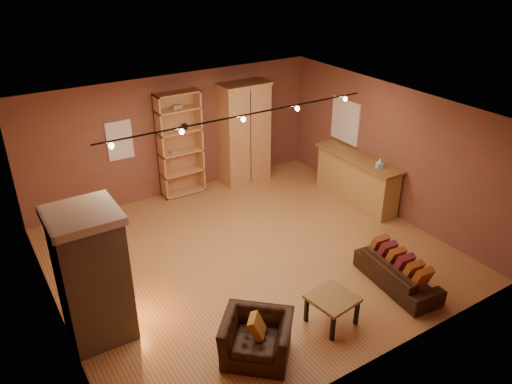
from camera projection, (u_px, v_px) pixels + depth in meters
floor at (250, 254)px, 9.59m from camera, size 7.00×7.00×0.00m
ceiling at (249, 114)px, 8.32m from camera, size 7.00×7.00×0.00m
back_wall at (175, 135)px, 11.41m from camera, size 7.00×0.02×2.80m
left_wall at (46, 246)px, 7.29m from camera, size 0.02×6.50×2.80m
right_wall at (389, 150)px, 10.62m from camera, size 0.02×6.50×2.80m
fireplace at (93, 275)px, 7.21m from camera, size 1.01×0.98×2.12m
back_window at (120, 140)px, 10.71m from camera, size 0.56×0.04×0.86m
bookcase at (179, 143)px, 11.39m from camera, size 1.00×0.39×2.46m
armoire at (244, 133)px, 12.03m from camera, size 1.21×0.69×2.46m
bar_counter at (356, 179)px, 11.30m from camera, size 0.61×2.30×1.10m
tissue_box at (379, 164)px, 10.48m from camera, size 0.14×0.14×0.21m
right_window at (345, 121)px, 11.55m from camera, size 0.05×0.90×1.00m
loveseat at (398, 269)px, 8.57m from camera, size 0.66×1.70×0.72m
armchair at (257, 332)px, 7.07m from camera, size 1.15×1.13×0.86m
coffee_table at (332, 301)px, 7.69m from camera, size 0.74×0.74×0.50m
track_rail at (243, 117)px, 8.53m from camera, size 5.20×0.09×0.13m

